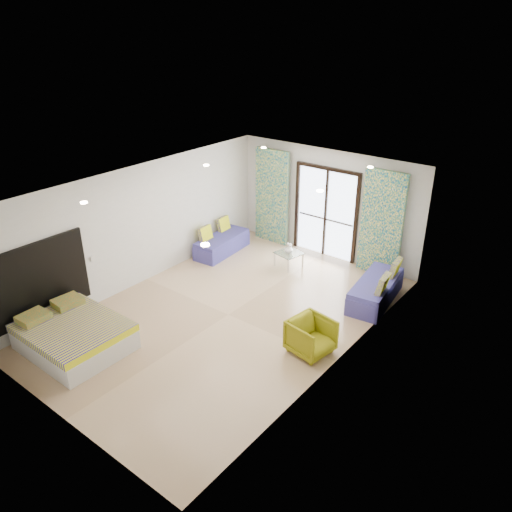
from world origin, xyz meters
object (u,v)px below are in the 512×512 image
Objects in this scene: daybed_right at (376,290)px; coffee_table at (289,254)px; bed at (74,335)px; armchair at (311,335)px; daybed_left at (222,243)px.

coffee_table is (-2.40, 0.22, 0.05)m from daybed_right.
armchair is (3.47, 2.55, 0.10)m from bed.
daybed_left is 4.23m from daybed_right.
daybed_left is 1.87m from coffee_table.
bed is 4.80m from daybed_left.
daybed_left is 0.91× the size of daybed_right.
daybed_right is 2.53× the size of armchair.
armchair is (4.11, -2.21, 0.11)m from daybed_left.
bed is 2.84× the size of coffee_table.
coffee_table is at bearing 7.13° from daybed_left.
daybed_left is at bearing 97.65° from bed.
bed is 6.10m from daybed_right.
bed is at bearing -102.97° from coffee_table.
bed is at bearing -87.38° from daybed_left.
bed is 2.55× the size of armchair.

